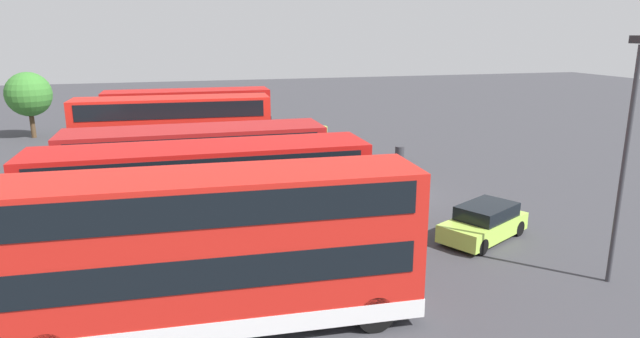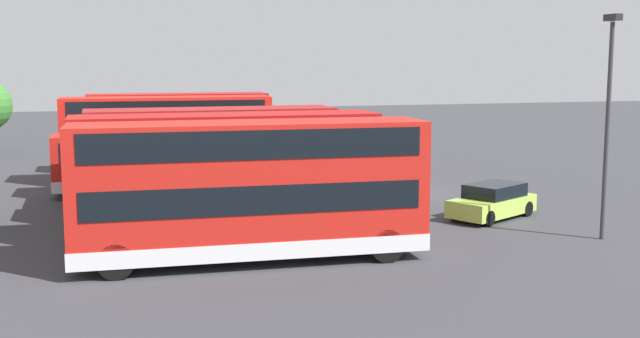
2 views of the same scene
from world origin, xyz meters
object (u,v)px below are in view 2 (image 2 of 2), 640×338
object	(u,v)px
bus_double_decker_third	(212,160)
bus_double_decker_sixth	(168,136)
bus_single_deck_fifth	(179,159)
lamp_post_tall	(608,110)
car_hatchback_silver	(294,145)
bus_double_decker_near_end	(251,187)
bus_double_decker_second	(228,171)
waste_bin_yellow	(412,163)
bus_single_deck_fourth	(187,168)
car_small_green	(492,201)
bus_double_decker_seventh	(179,129)

from	to	relation	value
bus_double_decker_third	bus_double_decker_sixth	xyz separation A→B (m)	(10.73, 0.73, 0.00)
bus_single_deck_fifth	lamp_post_tall	world-z (taller)	lamp_post_tall
bus_double_decker_third	car_hatchback_silver	world-z (taller)	bus_double_decker_third
bus_double_decker_near_end	car_hatchback_silver	size ratio (longest dim) A/B	2.42
bus_double_decker_second	bus_double_decker_third	size ratio (longest dim) A/B	1.11
bus_double_decker_near_end	waste_bin_yellow	bearing A→B (deg)	-36.94
bus_single_deck_fourth	bus_single_deck_fifth	xyz separation A→B (m)	(3.18, 0.03, 0.00)
lamp_post_tall	waste_bin_yellow	distance (m)	18.71
car_small_green	lamp_post_tall	distance (m)	6.40
bus_double_decker_seventh	car_hatchback_silver	size ratio (longest dim) A/B	2.21
bus_double_decker_third	car_small_green	xyz separation A→B (m)	(-3.30, -11.08, -1.75)
bus_double_decker_third	lamp_post_tall	world-z (taller)	lamp_post_tall
bus_single_deck_fourth	lamp_post_tall	distance (m)	18.20
car_small_green	bus_double_decker_sixth	bearing A→B (deg)	40.08
bus_double_decker_sixth	bus_double_decker_seventh	distance (m)	3.96
car_hatchback_silver	waste_bin_yellow	xyz separation A→B (m)	(-9.29, -4.70, -0.23)
bus_double_decker_second	bus_double_decker_seventh	distance (m)	18.09
bus_single_deck_fifth	bus_double_decker_sixth	xyz separation A→B (m)	(3.75, 0.12, 0.82)
bus_double_decker_third	car_small_green	bearing A→B (deg)	-106.60
bus_double_decker_near_end	waste_bin_yellow	distance (m)	22.21
bus_double_decker_near_end	bus_single_deck_fourth	world-z (taller)	bus_double_decker_near_end
bus_single_deck_fourth	bus_double_decker_sixth	xyz separation A→B (m)	(6.92, 0.15, 0.83)
car_small_green	lamp_post_tall	bearing A→B (deg)	-156.88
bus_double_decker_seventh	waste_bin_yellow	xyz separation A→B (m)	(-4.21, -13.10, -1.97)
bus_single_deck_fifth	car_hatchback_silver	bearing A→B (deg)	-36.24
bus_double_decker_second	lamp_post_tall	size ratio (longest dim) A/B	1.38
bus_single_deck_fourth	bus_double_decker_seventh	world-z (taller)	bus_double_decker_seventh
car_small_green	waste_bin_yellow	distance (m)	13.85
bus_double_decker_sixth	bus_single_deck_fifth	bearing A→B (deg)	-178.10
bus_double_decker_third	bus_single_deck_fifth	world-z (taller)	bus_double_decker_third
bus_single_deck_fourth	bus_double_decker_second	bearing A→B (deg)	-175.46
waste_bin_yellow	lamp_post_tall	bearing A→B (deg)	178.90
bus_single_deck_fifth	bus_double_decker_seventh	world-z (taller)	bus_double_decker_seventh
car_hatchback_silver	car_small_green	bearing A→B (deg)	-174.02
bus_double_decker_third	bus_single_deck_fifth	xyz separation A→B (m)	(6.98, 0.60, -0.82)
bus_double_decker_near_end	bus_double_decker_seventh	bearing A→B (deg)	-0.50
bus_double_decker_third	lamp_post_tall	xyz separation A→B (m)	(-7.87, -13.03, 2.29)
bus_single_deck_fourth	bus_double_decker_seventh	xyz separation A→B (m)	(10.75, -0.86, 0.83)
waste_bin_yellow	car_small_green	bearing A→B (deg)	170.44
car_hatchback_silver	lamp_post_tall	size ratio (longest dim) A/B	0.59
bus_double_decker_near_end	bus_double_decker_seventh	size ratio (longest dim) A/B	1.09
bus_double_decker_third	car_hatchback_silver	distance (m)	21.54
bus_double_decker_second	lamp_post_tall	distance (m)	13.92
car_small_green	bus_single_deck_fifth	bearing A→B (deg)	48.65
bus_double_decker_seventh	waste_bin_yellow	distance (m)	13.90
bus_double_decker_near_end	car_small_green	bearing A→B (deg)	-69.88
bus_single_deck_fifth	car_hatchback_silver	xyz separation A→B (m)	(12.66, -9.28, -0.92)
bus_double_decker_second	bus_single_deck_fifth	bearing A→B (deg)	3.31
lamp_post_tall	car_small_green	bearing A→B (deg)	23.12
bus_double_decker_near_end	waste_bin_yellow	xyz separation A→B (m)	(17.68, -13.30, -1.97)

